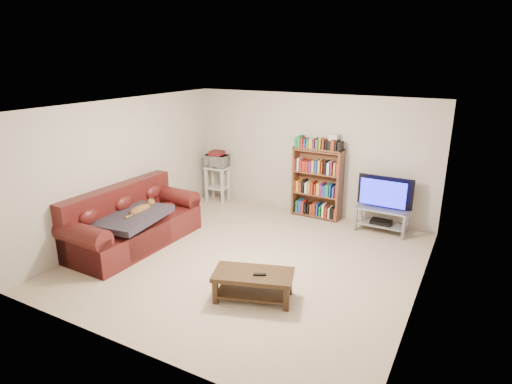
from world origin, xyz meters
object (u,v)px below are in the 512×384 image
Objects in this scene: coffee_table at (253,281)px; bookshelf at (317,182)px; sofa at (131,225)px; tv_stand at (382,216)px.

bookshelf reaches higher than coffee_table.
sofa is 4.44m from tv_stand.
sofa is 3.58m from bookshelf.
tv_stand reaches higher than coffee_table.
coffee_table is 3.31m from bookshelf.
sofa reaches higher than tv_stand.
coffee_table is 3.25m from tv_stand.
tv_stand is at bearing 36.57° from sofa.
bookshelf is at bearing 51.13° from sofa.
sofa is 2.03× the size of coffee_table.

